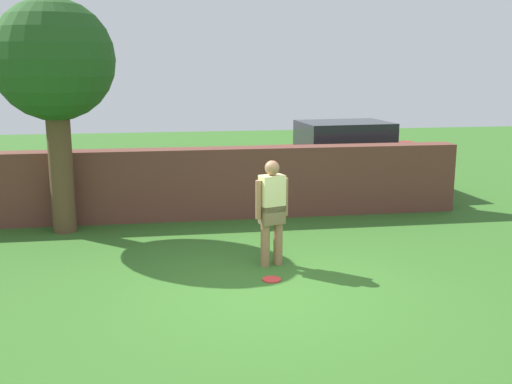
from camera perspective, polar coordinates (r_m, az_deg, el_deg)
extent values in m
plane|color=#336623|center=(8.06, 1.16, -9.84)|extent=(40.00, 40.00, 0.00)
cube|color=brown|center=(11.83, -9.59, 0.67)|extent=(12.24, 0.50, 1.40)
cylinder|color=brown|center=(11.29, -18.15, 2.55)|extent=(0.42, 0.42, 2.51)
sphere|color=#23511E|center=(11.15, -18.78, 11.88)|extent=(2.12, 2.12, 2.12)
cylinder|color=#9E704C|center=(9.13, 2.12, -4.36)|extent=(0.14, 0.14, 0.85)
cylinder|color=#9E704C|center=(9.03, 0.89, -4.54)|extent=(0.14, 0.14, 0.85)
cube|color=olive|center=(8.98, 1.52, -2.15)|extent=(0.41, 0.32, 0.28)
cube|color=beige|center=(8.90, 1.53, -0.13)|extent=(0.41, 0.32, 0.55)
sphere|color=#9E704C|center=(8.83, 1.55, 2.32)|extent=(0.22, 0.22, 0.22)
cylinder|color=#9E704C|center=(9.02, 2.80, -0.46)|extent=(0.09, 0.09, 0.58)
cylinder|color=#9E704C|center=(8.82, 0.24, -0.74)|extent=(0.09, 0.09, 0.58)
cube|color=#A51111|center=(14.06, 8.33, 2.60)|extent=(4.33, 2.04, 0.80)
cube|color=#1E2328|center=(13.96, 8.42, 5.43)|extent=(2.12, 1.66, 0.60)
cylinder|color=black|center=(12.89, 4.04, 0.03)|extent=(0.66, 0.27, 0.64)
cylinder|color=black|center=(14.49, 2.02, 1.39)|extent=(0.66, 0.27, 0.64)
cylinder|color=black|center=(13.95, 14.80, 0.58)|extent=(0.66, 0.27, 0.64)
cylinder|color=black|center=(15.44, 11.83, 1.81)|extent=(0.66, 0.27, 0.64)
cylinder|color=red|center=(8.59, 1.51, -8.35)|extent=(0.27, 0.27, 0.02)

